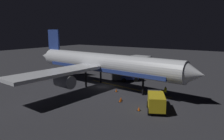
# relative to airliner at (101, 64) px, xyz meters

# --- Properties ---
(ground_plane) EXTENTS (180.00, 180.00, 0.20)m
(ground_plane) POSITION_rel_airliner_xyz_m (0.04, 0.61, -4.55)
(ground_plane) COLOR #313137
(apron_guide_stripe) EXTENTS (2.70, 18.44, 0.01)m
(apron_guide_stripe) POSITION_rel_airliner_xyz_m (-1.86, 4.61, -4.45)
(apron_guide_stripe) COLOR gold
(apron_guide_stripe) RESTS_ON ground_plane
(airliner) EXTENTS (36.06, 38.13, 10.91)m
(airliner) POSITION_rel_airliner_xyz_m (0.00, 0.00, 0.00)
(airliner) COLOR white
(airliner) RESTS_ON ground_plane
(baggage_truck) EXTENTS (6.13, 4.52, 2.31)m
(baggage_truck) POSITION_rel_airliner_xyz_m (5.79, 13.81, -3.25)
(baggage_truck) COLOR gold
(baggage_truck) RESTS_ON ground_plane
(catering_truck) EXTENTS (5.18, 5.49, 2.39)m
(catering_truck) POSITION_rel_airliner_xyz_m (-6.58, 1.77, -3.23)
(catering_truck) COLOR navy
(catering_truck) RESTS_ON ground_plane
(ground_crew_worker) EXTENTS (0.40, 0.40, 1.74)m
(ground_crew_worker) POSITION_rel_airliner_xyz_m (-0.48, 12.81, -3.56)
(ground_crew_worker) COLOR black
(ground_crew_worker) RESTS_ON ground_plane
(traffic_cone_near_left) EXTENTS (0.50, 0.50, 0.55)m
(traffic_cone_near_left) POSITION_rel_airliner_xyz_m (1.51, 4.56, -4.20)
(traffic_cone_near_left) COLOR #EA590F
(traffic_cone_near_left) RESTS_ON ground_plane
(traffic_cone_near_right) EXTENTS (0.50, 0.50, 0.55)m
(traffic_cone_near_right) POSITION_rel_airliner_xyz_m (7.44, 12.10, -4.20)
(traffic_cone_near_right) COLOR #EA590F
(traffic_cone_near_right) RESTS_ON ground_plane
(traffic_cone_under_wing) EXTENTS (0.50, 0.50, 0.55)m
(traffic_cone_under_wing) POSITION_rel_airliner_xyz_m (5.83, 8.09, -4.20)
(traffic_cone_under_wing) COLOR #EA590F
(traffic_cone_under_wing) RESTS_ON ground_plane
(traffic_cone_far) EXTENTS (0.50, 0.50, 0.55)m
(traffic_cone_far) POSITION_rel_airliner_xyz_m (5.18, 7.81, -4.20)
(traffic_cone_far) COLOR #EA590F
(traffic_cone_far) RESTS_ON ground_plane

